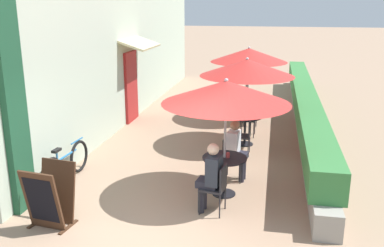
{
  "coord_description": "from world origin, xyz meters",
  "views": [
    {
      "loc": [
        1.83,
        -5.58,
        3.51
      ],
      "look_at": [
        0.15,
        3.05,
        1.0
      ],
      "focal_mm": 40.0,
      "sensor_mm": 36.0,
      "label": 1
    }
  ],
  "objects_px": {
    "cafe_chair_near_right": "(217,185)",
    "cafe_chair_mid_right": "(245,134)",
    "cafe_chair_mid_left": "(245,117)",
    "patio_umbrella_far": "(249,55)",
    "cafe_chair_near_left": "(231,155)",
    "seated_patron_near_right": "(211,175)",
    "cafe_chair_far_left": "(252,108)",
    "cafe_chair_far_right": "(243,97)",
    "patio_table_mid": "(245,123)",
    "patio_table_near": "(224,167)",
    "coffee_cup_far": "(249,95)",
    "bicycle_leaning": "(66,164)",
    "coffee_cup_mid": "(246,115)",
    "patio_table_far": "(247,101)",
    "menu_board": "(50,196)",
    "coffee_cup_near": "(228,155)",
    "patio_umbrella_near": "(226,92)",
    "seated_patron_near_left": "(236,148)",
    "patio_umbrella_mid": "(247,68)"
  },
  "relations": [
    {
      "from": "cafe_chair_mid_right",
      "to": "patio_umbrella_far",
      "type": "relative_size",
      "value": 0.37
    },
    {
      "from": "coffee_cup_mid",
      "to": "patio_umbrella_far",
      "type": "height_order",
      "value": "patio_umbrella_far"
    },
    {
      "from": "cafe_chair_near_left",
      "to": "patio_umbrella_far",
      "type": "xyz_separation_m",
      "value": [
        0.01,
        4.83,
        1.45
      ]
    },
    {
      "from": "cafe_chair_near_left",
      "to": "patio_umbrella_near",
      "type": "bearing_deg",
      "value": 5.78
    },
    {
      "from": "cafe_chair_near_left",
      "to": "cafe_chair_near_right",
      "type": "distance_m",
      "value": 1.52
    },
    {
      "from": "patio_table_mid",
      "to": "coffee_cup_mid",
      "type": "distance_m",
      "value": 0.24
    },
    {
      "from": "coffee_cup_far",
      "to": "cafe_chair_mid_right",
      "type": "bearing_deg",
      "value": -87.68
    },
    {
      "from": "cafe_chair_far_right",
      "to": "bicycle_leaning",
      "type": "relative_size",
      "value": 0.5
    },
    {
      "from": "patio_umbrella_mid",
      "to": "cafe_chair_far_left",
      "type": "distance_m",
      "value": 2.34
    },
    {
      "from": "cafe_chair_far_left",
      "to": "cafe_chair_far_right",
      "type": "height_order",
      "value": "same"
    },
    {
      "from": "seated_patron_near_right",
      "to": "patio_umbrella_far",
      "type": "distance_m",
      "value": 6.47
    },
    {
      "from": "patio_table_near",
      "to": "coffee_cup_far",
      "type": "bearing_deg",
      "value": 89.11
    },
    {
      "from": "coffee_cup_near",
      "to": "cafe_chair_far_right",
      "type": "bearing_deg",
      "value": 92.0
    },
    {
      "from": "seated_patron_near_left",
      "to": "cafe_chair_mid_right",
      "type": "bearing_deg",
      "value": -174.19
    },
    {
      "from": "patio_table_mid",
      "to": "cafe_chair_far_right",
      "type": "relative_size",
      "value": 0.96
    },
    {
      "from": "coffee_cup_near",
      "to": "bicycle_leaning",
      "type": "height_order",
      "value": "coffee_cup_near"
    },
    {
      "from": "patio_umbrella_far",
      "to": "coffee_cup_mid",
      "type": "bearing_deg",
      "value": -86.93
    },
    {
      "from": "cafe_chair_near_right",
      "to": "coffee_cup_far",
      "type": "bearing_deg",
      "value": 7.28
    },
    {
      "from": "seated_patron_near_left",
      "to": "coffee_cup_mid",
      "type": "xyz_separation_m",
      "value": [
        0.04,
        2.21,
        0.1
      ]
    },
    {
      "from": "bicycle_leaning",
      "to": "menu_board",
      "type": "distance_m",
      "value": 1.81
    },
    {
      "from": "seated_patron_near_right",
      "to": "cafe_chair_far_left",
      "type": "height_order",
      "value": "seated_patron_near_right"
    },
    {
      "from": "patio_table_far",
      "to": "patio_umbrella_far",
      "type": "xyz_separation_m",
      "value": [
        0.0,
        0.0,
        1.41
      ]
    },
    {
      "from": "cafe_chair_far_left",
      "to": "menu_board",
      "type": "height_order",
      "value": "menu_board"
    },
    {
      "from": "cafe_chair_mid_left",
      "to": "patio_umbrella_far",
      "type": "distance_m",
      "value": 2.32
    },
    {
      "from": "patio_umbrella_near",
      "to": "cafe_chair_far_left",
      "type": "xyz_separation_m",
      "value": [
        0.24,
        4.86,
        -1.45
      ]
    },
    {
      "from": "bicycle_leaning",
      "to": "menu_board",
      "type": "xyz_separation_m",
      "value": [
        0.6,
        -1.7,
        0.15
      ]
    },
    {
      "from": "patio_umbrella_mid",
      "to": "cafe_chair_mid_left",
      "type": "distance_m",
      "value": 1.64
    },
    {
      "from": "cafe_chair_near_left",
      "to": "patio_table_mid",
      "type": "distance_m",
      "value": 2.27
    },
    {
      "from": "seated_patron_near_right",
      "to": "coffee_cup_near",
      "type": "relative_size",
      "value": 13.89
    },
    {
      "from": "patio_umbrella_mid",
      "to": "cafe_chair_far_right",
      "type": "xyz_separation_m",
      "value": [
        -0.32,
        3.3,
        -1.45
      ]
    },
    {
      "from": "coffee_cup_far",
      "to": "menu_board",
      "type": "distance_m",
      "value": 7.63
    },
    {
      "from": "cafe_chair_mid_left",
      "to": "patio_umbrella_far",
      "type": "bearing_deg",
      "value": -176.06
    },
    {
      "from": "menu_board",
      "to": "cafe_chair_far_left",
      "type": "bearing_deg",
      "value": 74.39
    },
    {
      "from": "coffee_cup_near",
      "to": "cafe_chair_mid_right",
      "type": "relative_size",
      "value": 0.1
    },
    {
      "from": "coffee_cup_mid",
      "to": "bicycle_leaning",
      "type": "distance_m",
      "value": 4.51
    },
    {
      "from": "patio_umbrella_near",
      "to": "seated_patron_near_right",
      "type": "bearing_deg",
      "value": -101.06
    },
    {
      "from": "patio_table_far",
      "to": "cafe_chair_mid_right",
      "type": "bearing_deg",
      "value": -87.01
    },
    {
      "from": "cafe_chair_near_left",
      "to": "patio_umbrella_far",
      "type": "bearing_deg",
      "value": -171.68
    },
    {
      "from": "cafe_chair_near_right",
      "to": "cafe_chair_far_left",
      "type": "relative_size",
      "value": 1.0
    },
    {
      "from": "patio_table_mid",
      "to": "bicycle_leaning",
      "type": "xyz_separation_m",
      "value": [
        -3.37,
        -3.02,
        -0.2
      ]
    },
    {
      "from": "patio_umbrella_far",
      "to": "seated_patron_near_right",
      "type": "bearing_deg",
      "value": -91.67
    },
    {
      "from": "cafe_chair_near_right",
      "to": "cafe_chair_mid_right",
      "type": "distance_m",
      "value": 3.04
    },
    {
      "from": "patio_table_far",
      "to": "bicycle_leaning",
      "type": "height_order",
      "value": "bicycle_leaning"
    },
    {
      "from": "seated_patron_near_left",
      "to": "patio_umbrella_mid",
      "type": "bearing_deg",
      "value": -172.01
    },
    {
      "from": "patio_umbrella_near",
      "to": "patio_umbrella_mid",
      "type": "xyz_separation_m",
      "value": [
        0.16,
        3.03,
        0.0
      ]
    },
    {
      "from": "seated_patron_near_right",
      "to": "patio_table_mid",
      "type": "height_order",
      "value": "seated_patron_near_right"
    },
    {
      "from": "patio_table_mid",
      "to": "seated_patron_near_left",
      "type": "bearing_deg",
      "value": -90.4
    },
    {
      "from": "cafe_chair_near_right",
      "to": "cafe_chair_mid_left",
      "type": "xyz_separation_m",
      "value": [
        0.14,
        4.54,
        0.0
      ]
    },
    {
      "from": "patio_table_near",
      "to": "patio_table_far",
      "type": "height_order",
      "value": "same"
    },
    {
      "from": "cafe_chair_far_right",
      "to": "cafe_chair_far_left",
      "type": "bearing_deg",
      "value": 5.78
    }
  ]
}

